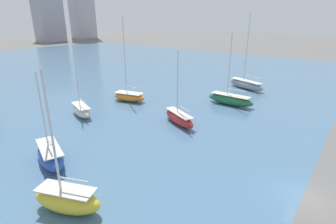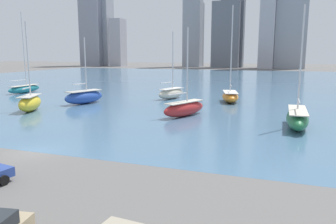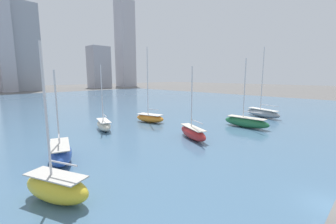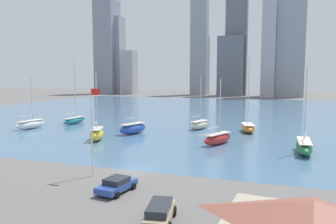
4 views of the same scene
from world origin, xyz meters
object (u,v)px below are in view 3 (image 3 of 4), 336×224
at_px(sailboat_blue, 60,153).
at_px(sailboat_yellow, 57,187).
at_px(sailboat_red, 193,132).
at_px(sailboat_cream, 104,125).
at_px(sailboat_green, 246,122).
at_px(sailboat_orange, 150,118).
at_px(sailboat_gray, 263,113).

relative_size(sailboat_blue, sailboat_yellow, 0.85).
bearing_deg(sailboat_red, sailboat_cream, 138.62).
relative_size(sailboat_green, sailboat_yellow, 1.06).
bearing_deg(sailboat_orange, sailboat_red, -118.07).
bearing_deg(sailboat_cream, sailboat_gray, -5.56).
relative_size(sailboat_gray, sailboat_orange, 1.05).
distance_m(sailboat_red, sailboat_cream, 16.48).
height_order(sailboat_blue, sailboat_orange, sailboat_orange).
bearing_deg(sailboat_orange, sailboat_blue, -169.98).
relative_size(sailboat_cream, sailboat_orange, 0.75).
xyz_separation_m(sailboat_red, sailboat_yellow, (-21.41, -3.48, 0.16)).
distance_m(sailboat_blue, sailboat_gray, 44.85).
xyz_separation_m(sailboat_blue, sailboat_yellow, (-3.30, -8.32, 0.07)).
height_order(sailboat_yellow, sailboat_cream, sailboat_yellow).
relative_size(sailboat_blue, sailboat_cream, 0.89).
relative_size(sailboat_blue, sailboat_orange, 0.67).
xyz_separation_m(sailboat_green, sailboat_gray, (13.01, 2.11, 0.02)).
xyz_separation_m(sailboat_cream, sailboat_gray, (33.30, -15.15, 0.06)).
distance_m(sailboat_green, sailboat_red, 13.63).
distance_m(sailboat_yellow, sailboat_cream, 23.52).
height_order(sailboat_green, sailboat_blue, sailboat_green).
bearing_deg(sailboat_gray, sailboat_orange, 167.39).
bearing_deg(sailboat_red, sailboat_yellow, -146.72).
xyz_separation_m(sailboat_red, sailboat_gray, (26.45, -0.16, 0.05)).
distance_m(sailboat_red, sailboat_gray, 26.45).
height_order(sailboat_blue, sailboat_cream, sailboat_cream).
distance_m(sailboat_cream, sailboat_orange, 10.55).
bearing_deg(sailboat_blue, sailboat_green, 6.84).
bearing_deg(sailboat_orange, sailboat_cream, 163.28).
bearing_deg(sailboat_cream, sailboat_orange, 15.92).
height_order(sailboat_red, sailboat_blue, sailboat_red).
height_order(sailboat_gray, sailboat_orange, sailboat_gray).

